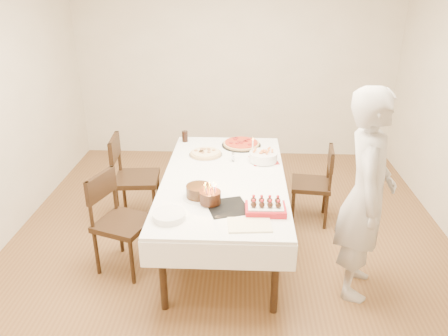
{
  "coord_description": "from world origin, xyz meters",
  "views": [
    {
      "loc": [
        0.11,
        -3.67,
        2.5
      ],
      "look_at": [
        -0.06,
        0.03,
        0.84
      ],
      "focal_mm": 35.0,
      "sensor_mm": 36.0,
      "label": 1
    }
  ],
  "objects_px": {
    "pizza_white": "(206,153)",
    "cola_glass": "(185,136)",
    "person": "(366,196)",
    "strawberry_box": "(266,208)",
    "chair_right_savory": "(311,184)",
    "pasta_bowl": "(263,157)",
    "layer_cake": "(199,192)",
    "taper_candle": "(253,149)",
    "birthday_cake": "(210,193)",
    "chair_left_savory": "(137,179)",
    "dining_table": "(224,212)",
    "chair_left_dessert": "(124,223)",
    "pizza_pepperoni": "(241,144)"
  },
  "relations": [
    {
      "from": "dining_table",
      "to": "cola_glass",
      "type": "bearing_deg",
      "value": 117.72
    },
    {
      "from": "cola_glass",
      "to": "dining_table",
      "type": "bearing_deg",
      "value": -62.28
    },
    {
      "from": "person",
      "to": "pizza_white",
      "type": "xyz_separation_m",
      "value": [
        -1.37,
        1.11,
        -0.11
      ]
    },
    {
      "from": "chair_right_savory",
      "to": "pizza_white",
      "type": "bearing_deg",
      "value": -172.37
    },
    {
      "from": "cola_glass",
      "to": "strawberry_box",
      "type": "height_order",
      "value": "cola_glass"
    },
    {
      "from": "person",
      "to": "strawberry_box",
      "type": "height_order",
      "value": "person"
    },
    {
      "from": "pasta_bowl",
      "to": "birthday_cake",
      "type": "distance_m",
      "value": 1.02
    },
    {
      "from": "pasta_bowl",
      "to": "cola_glass",
      "type": "distance_m",
      "value": 1.02
    },
    {
      "from": "pasta_bowl",
      "to": "taper_candle",
      "type": "bearing_deg",
      "value": 169.18
    },
    {
      "from": "chair_right_savory",
      "to": "chair_left_dessert",
      "type": "xyz_separation_m",
      "value": [
        -1.79,
        -0.93,
        0.03
      ]
    },
    {
      "from": "cola_glass",
      "to": "chair_right_savory",
      "type": "bearing_deg",
      "value": -15.64
    },
    {
      "from": "pizza_white",
      "to": "cola_glass",
      "type": "distance_m",
      "value": 0.49
    },
    {
      "from": "layer_cake",
      "to": "strawberry_box",
      "type": "height_order",
      "value": "layer_cake"
    },
    {
      "from": "chair_right_savory",
      "to": "chair_left_savory",
      "type": "height_order",
      "value": "chair_left_savory"
    },
    {
      "from": "chair_left_dessert",
      "to": "birthday_cake",
      "type": "height_order",
      "value": "birthday_cake"
    },
    {
      "from": "pasta_bowl",
      "to": "strawberry_box",
      "type": "height_order",
      "value": "pasta_bowl"
    },
    {
      "from": "dining_table",
      "to": "strawberry_box",
      "type": "bearing_deg",
      "value": -61.11
    },
    {
      "from": "chair_left_dessert",
      "to": "strawberry_box",
      "type": "xyz_separation_m",
      "value": [
        1.24,
        -0.25,
        0.33
      ]
    },
    {
      "from": "pasta_bowl",
      "to": "taper_candle",
      "type": "distance_m",
      "value": 0.13
    },
    {
      "from": "pasta_bowl",
      "to": "layer_cake",
      "type": "relative_size",
      "value": 1.02
    },
    {
      "from": "pizza_white",
      "to": "pizza_pepperoni",
      "type": "relative_size",
      "value": 0.81
    },
    {
      "from": "pasta_bowl",
      "to": "birthday_cake",
      "type": "height_order",
      "value": "birthday_cake"
    },
    {
      "from": "dining_table",
      "to": "cola_glass",
      "type": "height_order",
      "value": "cola_glass"
    },
    {
      "from": "chair_right_savory",
      "to": "birthday_cake",
      "type": "xyz_separation_m",
      "value": [
        -1.0,
        -1.06,
        0.42
      ]
    },
    {
      "from": "chair_left_savory",
      "to": "pizza_white",
      "type": "distance_m",
      "value": 0.8
    },
    {
      "from": "cola_glass",
      "to": "chair_left_dessert",
      "type": "bearing_deg",
      "value": -106.62
    },
    {
      "from": "chair_right_savory",
      "to": "person",
      "type": "distance_m",
      "value": 1.24
    },
    {
      "from": "person",
      "to": "pasta_bowl",
      "type": "distance_m",
      "value": 1.25
    },
    {
      "from": "pasta_bowl",
      "to": "layer_cake",
      "type": "bearing_deg",
      "value": -125.68
    },
    {
      "from": "pizza_pepperoni",
      "to": "taper_candle",
      "type": "relative_size",
      "value": 1.73
    },
    {
      "from": "chair_left_dessert",
      "to": "birthday_cake",
      "type": "distance_m",
      "value": 0.88
    },
    {
      "from": "chair_left_dessert",
      "to": "pizza_pepperoni",
      "type": "height_order",
      "value": "chair_left_dessert"
    },
    {
      "from": "layer_cake",
      "to": "chair_left_savory",
      "type": "bearing_deg",
      "value": 130.29
    },
    {
      "from": "pizza_white",
      "to": "birthday_cake",
      "type": "height_order",
      "value": "birthday_cake"
    },
    {
      "from": "dining_table",
      "to": "chair_left_dessert",
      "type": "height_order",
      "value": "chair_left_dessert"
    },
    {
      "from": "cola_glass",
      "to": "pasta_bowl",
      "type": "bearing_deg",
      "value": -31.95
    },
    {
      "from": "chair_left_savory",
      "to": "birthday_cake",
      "type": "bearing_deg",
      "value": 125.91
    },
    {
      "from": "chair_left_savory",
      "to": "cola_glass",
      "type": "xyz_separation_m",
      "value": [
        0.47,
        0.44,
        0.33
      ]
    },
    {
      "from": "person",
      "to": "pasta_bowl",
      "type": "bearing_deg",
      "value": 52.2
    },
    {
      "from": "taper_candle",
      "to": "strawberry_box",
      "type": "height_order",
      "value": "taper_candle"
    },
    {
      "from": "chair_left_savory",
      "to": "birthday_cake",
      "type": "xyz_separation_m",
      "value": [
        0.87,
        -1.01,
        0.36
      ]
    },
    {
      "from": "dining_table",
      "to": "taper_candle",
      "type": "height_order",
      "value": "taper_candle"
    },
    {
      "from": "chair_right_savory",
      "to": "chair_left_dessert",
      "type": "bearing_deg",
      "value": -145.54
    },
    {
      "from": "taper_candle",
      "to": "cola_glass",
      "type": "xyz_separation_m",
      "value": [
        -0.76,
        0.52,
        -0.06
      ]
    },
    {
      "from": "layer_cake",
      "to": "person",
      "type": "bearing_deg",
      "value": -7.26
    },
    {
      "from": "layer_cake",
      "to": "taper_candle",
      "type": "bearing_deg",
      "value": 60.38
    },
    {
      "from": "pizza_white",
      "to": "cola_glass",
      "type": "height_order",
      "value": "cola_glass"
    },
    {
      "from": "pizza_pepperoni",
      "to": "chair_left_dessert",
      "type": "bearing_deg",
      "value": -130.31
    },
    {
      "from": "pizza_white",
      "to": "taper_candle",
      "type": "xyz_separation_m",
      "value": [
        0.49,
        -0.11,
        0.1
      ]
    },
    {
      "from": "chair_left_savory",
      "to": "layer_cake",
      "type": "distance_m",
      "value": 1.22
    }
  ]
}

